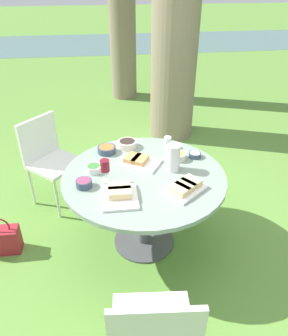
% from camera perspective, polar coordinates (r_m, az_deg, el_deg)
% --- Properties ---
extents(ground_plane, '(40.00, 40.00, 0.00)m').
position_cam_1_polar(ground_plane, '(3.02, 0.00, -12.58)').
color(ground_plane, '#5B8C38').
extents(river_strip, '(40.00, 3.22, 0.01)m').
position_cam_1_polar(river_strip, '(11.05, -6.21, 20.80)').
color(river_strip, '#4C706B').
rests_on(river_strip, ground_plane).
extents(dining_table, '(1.29, 1.29, 0.72)m').
position_cam_1_polar(dining_table, '(2.63, 0.00, -3.07)').
color(dining_table, '#4C4C51').
rests_on(dining_table, ground_plane).
extents(chair_near_left, '(0.61, 0.61, 0.89)m').
position_cam_1_polar(chair_near_left, '(3.36, -16.24, 2.18)').
color(chair_near_left, silver).
rests_on(chair_near_left, ground_plane).
extents(chair_near_right, '(0.48, 0.46, 0.89)m').
position_cam_1_polar(chair_near_right, '(1.87, 1.69, -26.90)').
color(chair_near_right, silver).
rests_on(chair_near_right, ground_plane).
extents(water_pitcher, '(0.12, 0.11, 0.22)m').
position_cam_1_polar(water_pitcher, '(2.59, 5.12, 1.82)').
color(water_pitcher, silver).
rests_on(water_pitcher, dining_table).
extents(wine_glass, '(0.07, 0.07, 0.18)m').
position_cam_1_polar(wine_glass, '(2.44, -6.81, 0.27)').
color(wine_glass, silver).
rests_on(wine_glass, dining_table).
extents(platter_bread_main, '(0.36, 0.35, 0.07)m').
position_cam_1_polar(platter_bread_main, '(2.39, 7.24, -3.35)').
color(platter_bread_main, white).
rests_on(platter_bread_main, dining_table).
extents(platter_charcuterie, '(0.38, 0.35, 0.06)m').
position_cam_1_polar(platter_charcuterie, '(2.70, -1.00, 1.24)').
color(platter_charcuterie, white).
rests_on(platter_charcuterie, dining_table).
extents(platter_sandwich_side, '(0.25, 0.30, 0.07)m').
position_cam_1_polar(platter_sandwich_side, '(2.32, -4.23, -4.44)').
color(platter_sandwich_side, white).
rests_on(platter_sandwich_side, dining_table).
extents(bowl_fries, '(0.13, 0.13, 0.06)m').
position_cam_1_polar(bowl_fries, '(2.77, 5.97, 2.15)').
color(bowl_fries, beige).
rests_on(bowl_fries, dining_table).
extents(bowl_salad, '(0.13, 0.13, 0.05)m').
position_cam_1_polar(bowl_salad, '(2.62, -8.74, -0.04)').
color(bowl_salad, white).
rests_on(bowl_salad, dining_table).
extents(bowl_olives, '(0.17, 0.17, 0.06)m').
position_cam_1_polar(bowl_olives, '(2.95, -2.94, 4.25)').
color(bowl_olives, beige).
rests_on(bowl_olives, dining_table).
extents(bowl_dip_red, '(0.12, 0.12, 0.06)m').
position_cam_1_polar(bowl_dip_red, '(2.45, -10.42, -2.61)').
color(bowl_dip_red, '#334256').
rests_on(bowl_dip_red, dining_table).
extents(bowl_dip_cream, '(0.10, 0.10, 0.04)m').
position_cam_1_polar(bowl_dip_cream, '(2.83, 8.87, 2.32)').
color(bowl_dip_cream, '#334256').
rests_on(bowl_dip_cream, dining_table).
extents(bowl_roasted_veg, '(0.16, 0.16, 0.06)m').
position_cam_1_polar(bowl_roasted_veg, '(2.88, -6.51, 3.26)').
color(bowl_roasted_veg, '#334256').
rests_on(bowl_roasted_veg, dining_table).
extents(cup_water_near, '(0.07, 0.07, 0.10)m').
position_cam_1_polar(cup_water_near, '(2.94, 4.10, 4.49)').
color(cup_water_near, silver).
rests_on(cup_water_near, dining_table).
extents(handbag, '(0.30, 0.14, 0.37)m').
position_cam_1_polar(handbag, '(3.10, -23.55, -11.40)').
color(handbag, maroon).
rests_on(handbag, ground_plane).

